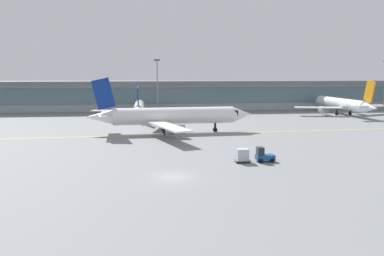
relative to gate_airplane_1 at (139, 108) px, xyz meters
name	(u,v)px	position (x,y,z in m)	size (l,w,h in m)	color
ground_plane	(173,177)	(5.53, -60.54, -2.77)	(400.00, 400.00, 0.00)	gray
taxiway_centreline_stripe	(175,134)	(7.89, -29.10, -2.76)	(110.00, 0.36, 0.01)	yellow
terminal_concourse	(158,95)	(5.53, 20.11, 2.15)	(226.71, 11.00, 9.60)	#9EA3A8
gate_airplane_1	(139,108)	(0.00, 0.00, 0.00)	(25.91, 27.77, 9.23)	silver
gate_airplane_2	(341,104)	(58.91, 0.88, 0.39)	(29.47, 31.79, 10.53)	white
taxiing_regional_jet	(172,116)	(7.45, -27.12, 0.69)	(34.75, 32.28, 11.51)	white
baggage_tug	(264,156)	(18.81, -54.14, -1.87)	(2.60, 1.63, 2.10)	#194C8C
cargo_dolly_lead	(242,155)	(15.72, -54.15, -1.71)	(2.10, 1.61, 1.94)	#595B60
apron_light_mast_1	(157,84)	(5.34, 11.63, 6.06)	(1.80, 0.36, 16.25)	gray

